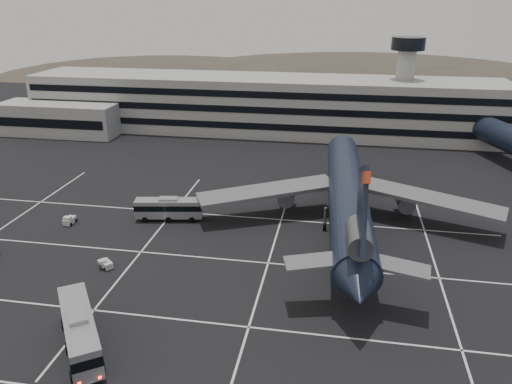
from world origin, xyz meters
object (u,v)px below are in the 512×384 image
(trijet_main, at_px, (348,195))
(tug_a, at_px, (69,220))
(bus_far, at_px, (169,208))
(bus_near, at_px, (79,329))

(trijet_main, relative_size, tug_a, 25.77)
(trijet_main, distance_m, tug_a, 43.29)
(bus_far, height_order, tug_a, bus_far)
(bus_far, distance_m, tug_a, 15.55)
(trijet_main, relative_size, bus_near, 4.86)
(tug_a, bearing_deg, trijet_main, 8.44)
(trijet_main, height_order, tug_a, trijet_main)
(bus_near, distance_m, tug_a, 31.67)
(bus_near, relative_size, tug_a, 5.30)
(bus_near, xyz_separation_m, tug_a, (-16.42, 27.02, -1.77))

